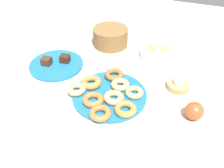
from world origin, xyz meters
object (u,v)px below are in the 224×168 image
Objects in this scene: basket at (110,37)px; apple at (194,111)px; tealight at (179,82)px; melon_chunk_left at (153,47)px; donut_0 at (93,100)px; donut_7 at (125,109)px; brownie_near at (47,61)px; fruit_bowl at (158,54)px; donut_4 at (114,98)px; brownie_far at (65,59)px; candle_holder at (178,86)px; cake_plate at (56,65)px; donut_8 at (100,113)px; melon_chunk_right at (166,48)px; donut_6 at (76,89)px; donut_2 at (134,93)px; donut_3 at (91,82)px; donut_1 at (120,85)px; donut_5 at (114,75)px; donut_plate at (109,95)px.

basket reaches higher than apple.
melon_chunk_left is (-0.17, 0.22, 0.02)m from tealight.
donut_0 is 0.14m from donut_7.
brownie_near is 0.56m from fruit_bowl.
melon_chunk_left is at bearing 81.58° from donut_4.
candle_holder is at bearing 1.14° from brownie_far.
cake_plate is at bearing 26.57° from brownie_near.
apple is at bearing 21.09° from donut_8.
donut_7 is 0.46× the size of basket.
basket is 0.31m from melon_chunk_right.
brownie_far is (-0.16, 0.18, 0.01)m from donut_6.
basket reaches higher than donut_2.
brownie_far is at bearing 148.56° from donut_3.
donut_3 is (-0.19, -0.01, 0.00)m from donut_2.
brownie_near is 0.23× the size of basket.
donut_1 is (0.07, 0.13, 0.00)m from donut_0.
donut_6 is at bearing -29.57° from brownie_near.
donut_0 is at bearing -110.35° from fruit_bowl.
donut_4 is at bearing -174.93° from apple.
donut_8 is at bearing -130.93° from tealight.
melon_chunk_right reaches higher than donut_8.
donut_7 is 0.46× the size of fruit_bowl.
apple reaches higher than melon_chunk_left.
donut_3 is 0.38m from candle_holder.
donut_3 is 0.19m from donut_8.
fruit_bowl is (0.09, 0.41, -0.01)m from donut_4.
donut_2 is at bearing -34.99° from donut_5.
donut_4 reaches higher than cake_plate.
candle_holder is at bearing 49.07° from donut_8.
basket is (-0.25, 0.48, 0.02)m from donut_7.
cake_plate is at bearing -175.73° from candle_holder.
apple reaches higher than donut_2.
donut_1 is 0.33m from brownie_far.
melon_chunk_left is 0.45m from apple.
apple is (0.24, -0.03, 0.01)m from donut_2.
donut_4 is at bearing -138.07° from donut_2.
candle_holder reaches higher than donut_plate.
fruit_bowl reaches higher than donut_plate.
donut_8 is 1.18× the size of apple.
donut_6 is 0.44m from basket.
tealight is at bearing 49.07° from donut_8.
fruit_bowl is (0.27, -0.02, -0.03)m from basket.
candle_holder is at bearing 31.09° from donut_plate.
donut_5 is at bearing 121.47° from donut_7.
donut_3 is 0.44m from melon_chunk_right.
melon_chunk_left reaches higher than candle_holder.
apple is at bearing -7.67° from brownie_near.
donut_plate is at bearing -148.91° from tealight.
donut_8 is (0.03, -0.24, -0.00)m from donut_5.
donut_8 is at bearing -130.93° from candle_holder.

